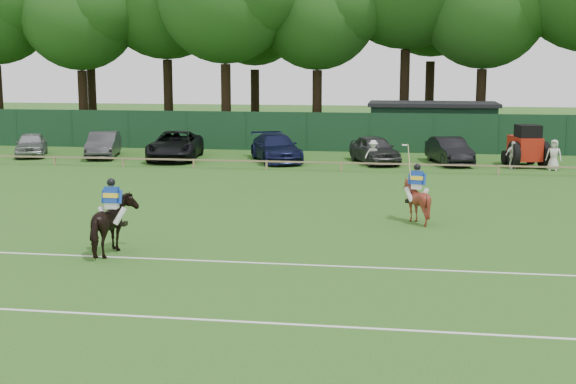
% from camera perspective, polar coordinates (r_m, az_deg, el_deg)
% --- Properties ---
extents(ground, '(160.00, 160.00, 0.00)m').
position_cam_1_polar(ground, '(23.07, -2.38, -4.63)').
color(ground, '#1E4C14').
rests_on(ground, ground).
extents(horse_dark, '(0.98, 2.09, 1.76)m').
position_cam_1_polar(horse_dark, '(23.45, -12.86, -2.43)').
color(horse_dark, black).
rests_on(horse_dark, ground).
extents(horse_chestnut, '(1.51, 1.63, 1.54)m').
position_cam_1_polar(horse_chestnut, '(27.77, 9.48, -0.69)').
color(horse_chestnut, maroon).
rests_on(horse_chestnut, ground).
extents(sedan_silver, '(3.21, 4.60, 1.45)m').
position_cam_1_polar(sedan_silver, '(49.36, -18.48, 3.37)').
color(sedan_silver, '#98999C').
rests_on(sedan_silver, ground).
extents(sedan_grey, '(2.72, 4.89, 1.53)m').
position_cam_1_polar(sedan_grey, '(47.58, -13.52, 3.43)').
color(sedan_grey, '#323235').
rests_on(sedan_grey, ground).
extents(suv_black, '(3.54, 6.26, 1.65)m').
position_cam_1_polar(suv_black, '(45.67, -8.36, 3.42)').
color(suv_black, black).
rests_on(suv_black, ground).
extents(sedan_navy, '(4.14, 5.85, 1.57)m').
position_cam_1_polar(sedan_navy, '(44.33, -0.90, 3.29)').
color(sedan_navy, '#12163A').
rests_on(sedan_navy, ground).
extents(hatch_grey, '(3.47, 4.97, 1.57)m').
position_cam_1_polar(hatch_grey, '(43.83, 6.43, 3.15)').
color(hatch_grey, '#313134').
rests_on(hatch_grey, ground).
extents(estate_black, '(2.70, 4.78, 1.49)m').
position_cam_1_polar(estate_black, '(44.20, 11.86, 3.01)').
color(estate_black, black).
rests_on(estate_black, ground).
extents(spectator_left, '(1.08, 0.83, 1.47)m').
position_cam_1_polar(spectator_left, '(42.23, 6.33, 2.84)').
color(spectator_left, silver).
rests_on(spectator_left, ground).
extents(spectator_mid, '(0.93, 0.72, 1.47)m').
position_cam_1_polar(spectator_mid, '(43.04, 16.30, 2.64)').
color(spectator_mid, silver).
rests_on(spectator_mid, ground).
extents(spectator_right, '(0.90, 0.70, 1.64)m').
position_cam_1_polar(spectator_right, '(42.98, 19.09, 2.60)').
color(spectator_right, silver).
rests_on(spectator_right, ground).
extents(rider_dark, '(0.94, 0.37, 1.41)m').
position_cam_1_polar(rider_dark, '(23.29, -12.94, -0.58)').
color(rider_dark, silver).
rests_on(rider_dark, ground).
extents(rider_chestnut, '(0.93, 0.68, 2.05)m').
position_cam_1_polar(rider_chestnut, '(27.64, 9.51, 0.76)').
color(rider_chestnut, silver).
rests_on(rider_chestnut, ground).
extents(pitch_lines, '(60.00, 5.10, 0.01)m').
position_cam_1_polar(pitch_lines, '(19.77, -4.37, -7.07)').
color(pitch_lines, silver).
rests_on(pitch_lines, ground).
extents(pitch_rail, '(62.10, 0.10, 0.50)m').
position_cam_1_polar(pitch_rail, '(40.51, 2.58, 2.19)').
color(pitch_rail, '#997F5B').
rests_on(pitch_rail, ground).
extents(perimeter_fence, '(92.08, 0.08, 2.50)m').
position_cam_1_polar(perimeter_fence, '(49.32, 3.74, 4.45)').
color(perimeter_fence, '#14351E').
rests_on(perimeter_fence, ground).
extents(utility_shed, '(8.40, 4.40, 3.04)m').
position_cam_1_polar(utility_shed, '(52.12, 10.65, 4.90)').
color(utility_shed, '#14331E').
rests_on(utility_shed, ground).
extents(tree_row, '(96.00, 12.00, 21.00)m').
position_cam_1_polar(tree_row, '(57.26, 6.45, 3.87)').
color(tree_row, '#26561C').
rests_on(tree_row, ground).
extents(tractor, '(2.34, 3.06, 2.32)m').
position_cam_1_polar(tractor, '(43.99, 17.20, 3.21)').
color(tractor, '#A81D0F').
rests_on(tractor, ground).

